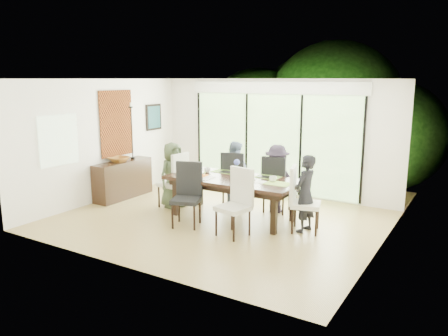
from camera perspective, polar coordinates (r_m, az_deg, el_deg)
The scene contains 62 objects.
floor at distance 8.53m, azimuth -0.88°, elevation -6.92°, with size 6.00×5.00×0.01m, color olive.
ceiling at distance 8.09m, azimuth -0.94°, elevation 11.61°, with size 6.00×5.00×0.01m, color white.
wall_back at distance 10.39m, azimuth 6.50°, elevation 4.02°, with size 6.00×0.02×2.70m, color white.
wall_front at distance 6.26m, azimuth -13.24°, elevation -1.18°, with size 6.00×0.02×2.70m, color silver.
wall_left at distance 10.11m, azimuth -15.52°, elevation 3.47°, with size 0.02×5.00×2.70m, color beige.
wall_right at distance 7.10m, azimuth 20.13°, elevation -0.10°, with size 0.02×5.00×2.70m, color white.
glass_doors at distance 10.37m, azimuth 6.39°, elevation 3.18°, with size 4.20×0.02×2.30m, color #598C3F.
blinds_header at distance 10.26m, azimuth 6.53°, elevation 10.38°, with size 4.40×0.06×0.28m, color white.
mullion_a at distance 11.40m, azimuth -3.26°, elevation 3.98°, with size 0.05×0.04×2.30m, color black.
mullion_b at distance 10.67m, azimuth 2.96°, elevation 3.47°, with size 0.05×0.04×2.30m, color black.
mullion_c at distance 10.09m, azimuth 9.97°, elevation 2.84°, with size 0.05×0.04×2.30m, color black.
mullion_d at distance 9.68m, azimuth 17.71°, elevation 2.10°, with size 0.05×0.04×2.30m, color black.
side_window at distance 9.29m, azimuth -20.78°, elevation 3.40°, with size 0.02×0.90×1.00m, color #8CAD7F.
deck at distance 11.45m, azimuth 8.22°, elevation -2.45°, with size 6.00×1.80×0.10m, color brown.
rail_top at distance 12.05m, azimuth 9.80°, elevation 1.11°, with size 6.00×0.08×0.06m, color brown.
foliage_left at distance 13.57m, azimuth 4.39°, elevation 6.20°, with size 3.20×3.20×3.20m, color #14380F.
foliage_mid at distance 13.27m, azimuth 14.18°, elevation 7.32°, with size 4.00×4.00×4.00m, color #14380F.
foliage_right at distance 12.12m, azimuth 21.08°, elevation 3.97°, with size 2.80×2.80×2.80m, color #14380F.
foliage_far at distance 14.26m, azimuth 11.13°, elevation 7.00°, with size 3.60×3.60×3.60m, color #14380F.
table_top at distance 8.49m, azimuth 1.21°, elevation -1.50°, with size 2.60×1.19×0.07m, color black.
table_apron at distance 8.51m, azimuth 1.21°, elevation -2.14°, with size 2.39×0.98×0.11m, color black.
table_leg_fl at distance 8.83m, azimuth -6.31°, elevation -3.78°, with size 0.10×0.10×0.75m, color black.
table_leg_fr at distance 7.75m, azimuth 6.55°, elevation -5.97°, with size 0.10×0.10×0.75m, color black.
table_leg_bl at distance 9.50m, azimuth -3.15°, elevation -2.62°, with size 0.10×0.10×0.75m, color black.
table_leg_br at distance 8.50m, azimuth 8.99°, elevation -4.45°, with size 0.10×0.10×0.75m, color black.
chair_left_end at distance 9.35m, azimuth -6.78°, elevation -1.51°, with size 0.50×0.50×1.19m, color beige, non-canonical shape.
chair_right_end at distance 7.91m, azimuth 10.67°, elevation -4.05°, with size 0.50×0.50×1.19m, color white, non-canonical shape.
chair_far_left at distance 9.47m, azimuth 1.43°, elevation -1.28°, with size 0.50×0.50×1.19m, color black, non-canonical shape.
chair_far_right at distance 9.02m, azimuth 6.95°, elevation -2.00°, with size 0.50×0.50×1.19m, color black, non-canonical shape.
chair_near_left at distance 8.09m, azimuth -4.97°, elevation -3.54°, with size 0.50×0.50×1.19m, color black, non-canonical shape.
chair_near_right at distance 7.56m, azimuth 1.17°, elevation -4.58°, with size 0.50×0.50×1.19m, color beige, non-canonical shape.
person_left_end at distance 9.32m, azimuth -6.69°, elevation -0.91°, with size 0.65×0.41×1.40m, color #3F4C33.
person_right_end at distance 7.89m, azimuth 10.56°, elevation -3.31°, with size 0.65×0.41×1.40m, color black.
person_far_left at distance 9.43m, azimuth 1.37°, elevation -0.69°, with size 0.65×0.41×1.40m, color slate.
person_far_right at distance 8.98m, azimuth 6.91°, elevation -1.38°, with size 0.65×0.41×1.40m, color #251E2D.
placemat_left at distance 8.98m, azimuth -4.04°, elevation -0.56°, with size 0.48×0.35×0.01m, color #A5C446.
placemat_right at distance 8.06m, azimuth 7.07°, elevation -2.03°, with size 0.48×0.35×0.01m, color #8DBB42.
placemat_far_l at distance 9.04m, azimuth 0.01°, elevation -0.46°, with size 0.48×0.35×0.01m, color #71A33A.
placemat_far_r at distance 8.57m, azimuth 5.73°, elevation -1.17°, with size 0.48×0.35×0.01m, color #75A83C.
placemat_paper at distance 8.52m, azimuth -3.01°, elevation -1.22°, with size 0.48×0.35×0.01m, color white.
tablet_far_l at distance 8.94m, azimuth 0.39°, elevation -0.52°, with size 0.28×0.20×0.01m, color black.
tablet_far_r at distance 8.55m, azimuth 5.29°, elevation -1.14°, with size 0.26×0.18×0.01m, color black.
papers at distance 8.12m, azimuth 5.31°, elevation -1.90°, with size 0.33×0.24×0.00m, color white.
platter_base at distance 8.51m, azimuth -3.01°, elevation -1.11°, with size 0.28×0.28×0.03m, color white.
platter_snacks at distance 8.51m, azimuth -3.01°, elevation -0.98°, with size 0.22×0.22×0.02m, color orange.
vase at distance 8.48m, azimuth 1.67°, elevation -0.83°, with size 0.09×0.09×0.13m, color silver.
hyacinth_stems at distance 8.46m, azimuth 1.68°, elevation 0.03°, with size 0.04×0.04×0.17m, color #337226.
hyacinth_blooms at distance 8.44m, azimuth 1.68°, elevation 0.75°, with size 0.12×0.12×0.12m, color #5564D5.
laptop at distance 8.84m, azimuth -3.89°, elevation -0.68°, with size 0.36×0.23×0.03m, color silver.
cup_a at distance 8.95m, azimuth -2.19°, elevation -0.26°, with size 0.13×0.13×0.10m, color white.
cup_b at distance 8.31m, azimuth 1.76°, elevation -1.20°, with size 0.11×0.11×0.10m, color white.
cup_c at distance 8.20m, azimuth 6.41°, elevation -1.43°, with size 0.13×0.13×0.10m, color white.
book at distance 8.40m, azimuth 2.86°, elevation -1.35°, with size 0.18×0.24×0.02m, color white.
sideboard at distance 10.31m, azimuth -13.04°, elevation -1.46°, with size 0.43×1.52×0.86m, color black.
bowl at distance 10.15m, azimuth -13.56°, elevation 1.09°, with size 0.45×0.45×0.11m, color brown.
candlestick_base at distance 10.47m, azimuth -11.82°, elevation 1.28°, with size 0.10×0.10×0.04m, color black.
candlestick_shaft at distance 10.39m, azimuth -11.96°, elevation 4.53°, with size 0.02×0.02×1.19m, color black.
candlestick_pan at distance 10.33m, azimuth -12.09°, elevation 7.77°, with size 0.10×0.10×0.03m, color black.
candle at distance 10.33m, azimuth -12.11°, elevation 8.09°, with size 0.03×0.03×0.10m, color silver.
tapestry at distance 10.32m, azimuth -13.86°, elevation 5.67°, with size 0.02×1.00×1.50m, color #883913.
art_frame at distance 11.27m, azimuth -9.18°, elevation 6.58°, with size 0.03×0.55×0.65m, color black.
art_canvas at distance 11.25m, azimuth -9.10°, elevation 6.58°, with size 0.01×0.45×0.55m, color #164049.
Camera 1 is at (4.31, -6.85, 2.69)m, focal length 35.00 mm.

